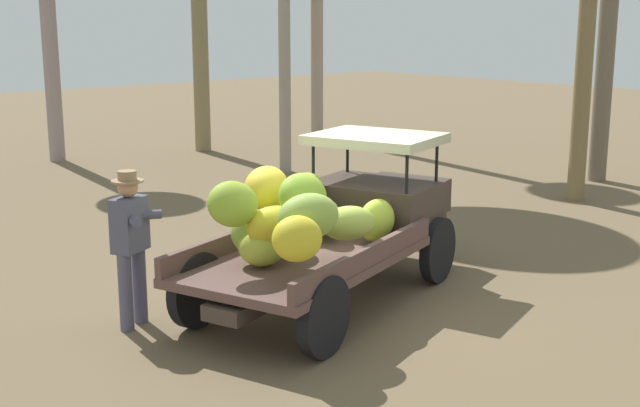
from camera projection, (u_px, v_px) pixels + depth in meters
name	position (u px, v px, depth m)	size (l,w,h in m)	color
ground_plane	(334.00, 298.00, 10.08)	(60.00, 60.00, 0.00)	brown
truck	(336.00, 220.00, 9.89)	(4.66, 2.84, 1.86)	#3F322A
farmer	(131.00, 239.00, 8.94)	(0.57, 0.54, 1.72)	#53526A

